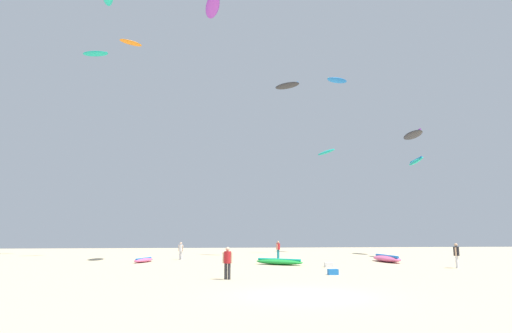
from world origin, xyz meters
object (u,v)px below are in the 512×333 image
Objects in this scene: kite_grounded_mid at (279,262)px; kite_aloft_4 at (131,43)px; person_foreground at (228,260)px; person_left at (278,248)px; kite_aloft_6 at (212,7)px; cooler_box at (329,265)px; kite_aloft_5 at (95,54)px; kite_aloft_0 at (416,161)px; kite_grounded_near at (144,260)px; kite_aloft_1 at (326,152)px; kite_grounded_far at (387,258)px; person_midground at (456,254)px; kite_aloft_8 at (413,135)px; kite_aloft_3 at (287,86)px; kite_aloft_7 at (337,80)px; gear_bag at (333,272)px; person_right at (181,249)px.

kite_aloft_4 is at bearing 137.06° from kite_grounded_mid.
person_left is (6.00, 19.01, 0.03)m from person_foreground.
cooler_box is at bearing -41.31° from kite_aloft_6.
kite_grounded_mid is 1.47× the size of kite_aloft_4.
cooler_box is 0.17× the size of kite_aloft_5.
kite_aloft_0 is (20.66, 19.04, 8.89)m from person_foreground.
kite_aloft_1 is at bearing 41.47° from kite_grounded_near.
kite_grounded_far is 1.18× the size of kite_aloft_1.
kite_aloft_8 reaches higher than person_midground.
kite_aloft_7 reaches higher than kite_aloft_3.
kite_aloft_7 is (30.14, -0.60, -2.19)m from kite_aloft_5.
kite_aloft_8 is at bearing -45.93° from kite_aloft_1.
kite_aloft_8 is (8.22, -8.49, 0.64)m from kite_aloft_1.
person_midground is 24.69m from kite_aloft_8.
kite_aloft_5 is at bearing 134.66° from kite_aloft_6.
person_midground is 23.64m from kite_grounded_near.
kite_aloft_1 reaches higher than person_foreground.
cooler_box is at bearing -43.90° from kite_aloft_5.
kite_grounded_mid is 0.84× the size of kite_aloft_6.
kite_aloft_4 is (-15.48, 21.26, 22.87)m from gear_bag.
kite_aloft_1 is at bearing 49.12° from kite_aloft_6.
cooler_box is 0.19× the size of kite_aloft_7.
kite_aloft_8 reaches higher than kite_aloft_0.
kite_aloft_5 reaches higher than kite_aloft_7.
kite_grounded_far is 1.68× the size of kite_aloft_3.
person_left is at bearing -136.18° from kite_aloft_7.
kite_aloft_0 reaches higher than person_right.
person_midground is 37.89m from kite_aloft_4.
kite_aloft_5 is (-28.60, 16.31, 23.76)m from kite_grounded_far.
person_left is 17.28m from gear_bag.
kite_aloft_1 is 9.88m from kite_aloft_7.
person_midground is 2.95× the size of gear_bag.
kite_aloft_7 is at bearing 31.70° from kite_aloft_3.
kite_grounded_far is at bearing -31.45° from person_midground.
cooler_box is at bearing -91.89° from kite_aloft_3.
gear_bag is at bearing -79.39° from kite_grounded_mid.
kite_grounded_near is 11.36m from kite_grounded_mid.
person_midground is 8.62m from cooler_box.
kite_aloft_5 is at bearing 164.65° from kite_aloft_0.
kite_aloft_5 is (-35.30, 9.69, 14.22)m from kite_aloft_0.
cooler_box and gear_bag have the same top height.
kite_aloft_5 is at bearing 132.02° from kite_aloft_4.
kite_grounded_mid is at bearing -115.10° from kite_aloft_1.
kite_aloft_8 is at bearing 3.22° from kite_aloft_4.
person_left is 0.37× the size of kite_aloft_6.
kite_aloft_3 is (-7.36, -9.85, 5.63)m from kite_aloft_1.
gear_bag is at bearing -95.27° from kite_aloft_3.
kite_aloft_4 is (-23.44, 10.58, 22.75)m from kite_grounded_far.
gear_bag is (6.01, 1.75, -0.77)m from person_foreground.
kite_aloft_1 is (7.89, 25.91, 13.30)m from cooler_box.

